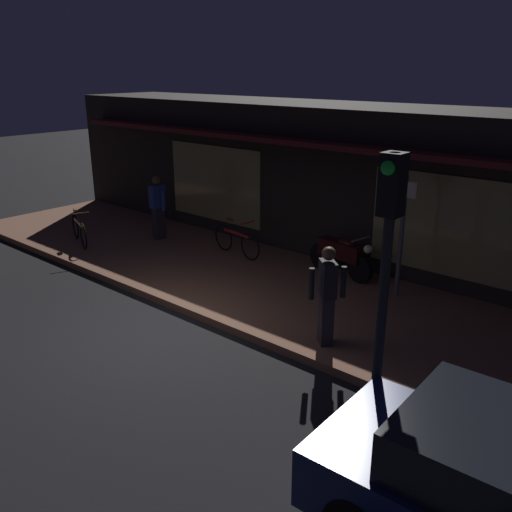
% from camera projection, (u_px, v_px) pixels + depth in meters
% --- Properties ---
extents(ground_plane, '(60.00, 60.00, 0.00)m').
position_uv_depth(ground_plane, '(147.00, 335.00, 9.59)').
color(ground_plane, black).
extents(sidewalk_slab, '(18.00, 4.00, 0.15)m').
position_uv_depth(sidewalk_slab, '(257.00, 283.00, 11.72)').
color(sidewalk_slab, brown).
rests_on(sidewalk_slab, ground_plane).
extents(storefront_building, '(18.00, 3.30, 3.60)m').
position_uv_depth(storefront_building, '(346.00, 179.00, 13.58)').
color(storefront_building, black).
rests_on(storefront_building, ground_plane).
extents(motorcycle, '(1.70, 0.58, 0.97)m').
position_uv_depth(motorcycle, '(342.00, 254.00, 11.76)').
color(motorcycle, black).
rests_on(motorcycle, sidewalk_slab).
extents(bicycle_parked, '(1.56, 0.67, 0.91)m').
position_uv_depth(bicycle_parked, '(79.00, 230.00, 13.98)').
color(bicycle_parked, black).
rests_on(bicycle_parked, sidewalk_slab).
extents(bicycle_extra, '(1.65, 0.42, 0.91)m').
position_uv_depth(bicycle_extra, '(236.00, 241.00, 13.11)').
color(bicycle_extra, black).
rests_on(bicycle_extra, sidewalk_slab).
extents(person_photographer, '(0.62, 0.40, 1.67)m').
position_uv_depth(person_photographer, '(158.00, 206.00, 14.19)').
color(person_photographer, '#28232D').
rests_on(person_photographer, sidewalk_slab).
extents(person_bystander, '(0.47, 0.52, 1.67)m').
position_uv_depth(person_bystander, '(327.00, 294.00, 8.73)').
color(person_bystander, '#28232D').
rests_on(person_bystander, sidewalk_slab).
extents(sign_post, '(0.44, 0.09, 2.40)m').
position_uv_depth(sign_post, '(402.00, 230.00, 10.43)').
color(sign_post, '#47474C').
rests_on(sign_post, sidewalk_slab).
extents(traffic_light_pole, '(0.24, 0.33, 3.60)m').
position_uv_depth(traffic_light_pole, '(387.00, 252.00, 6.18)').
color(traffic_light_pole, black).
rests_on(traffic_light_pole, ground_plane).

